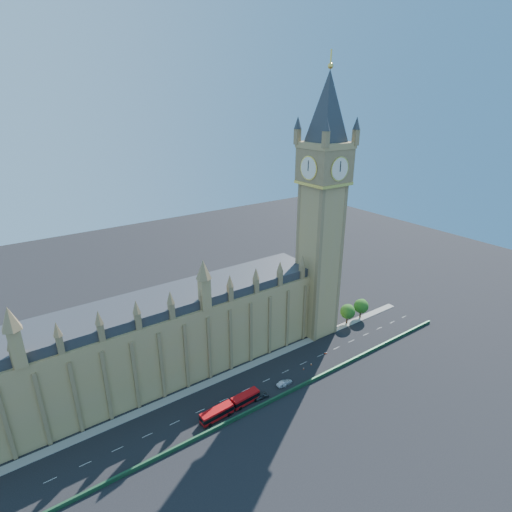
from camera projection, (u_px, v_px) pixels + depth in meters
ground at (256, 385)px, 127.20m from camera, size 400.00×400.00×0.00m
palace_westminster at (151, 341)px, 125.70m from camera, size 120.00×20.00×28.00m
elizabeth_tower at (323, 194)px, 138.49m from camera, size 20.59×20.59×105.00m
bridge_parapet at (273, 400)px, 120.09m from camera, size 160.00×0.60×1.20m
kerb_north at (240, 370)px, 134.44m from camera, size 160.00×3.00×0.16m
tree_east_near at (348, 311)px, 160.73m from camera, size 6.00×6.00×8.50m
tree_east_far at (361, 306)px, 164.99m from camera, size 6.00×6.00×8.50m
red_bus at (231, 406)px, 115.86m from camera, size 19.63×4.04×3.32m
car_grey at (261, 396)px, 121.44m from camera, size 4.81×2.12×1.61m
car_silver at (284, 383)px, 126.83m from camera, size 4.79×1.70×1.58m
car_white at (286, 382)px, 127.38m from camera, size 4.64×2.35×1.29m
cone_a at (311, 364)px, 136.82m from camera, size 0.50×0.50×0.72m
cone_b at (325, 353)px, 142.96m from camera, size 0.52×0.52×0.71m
cone_c at (327, 353)px, 142.97m from camera, size 0.42×0.42×0.67m
cone_d at (304, 368)px, 134.61m from camera, size 0.50×0.50×0.67m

